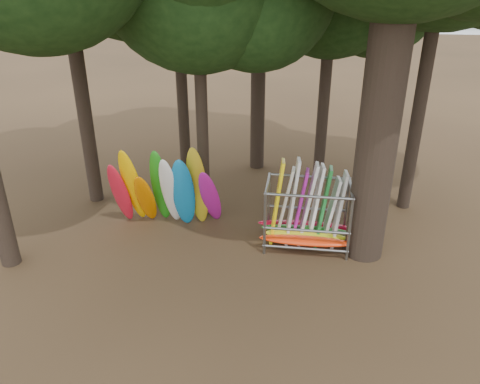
# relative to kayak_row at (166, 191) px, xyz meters

# --- Properties ---
(ground) EXTENTS (120.00, 120.00, 0.00)m
(ground) POSITION_rel_kayak_row_xyz_m (2.52, -1.23, -1.39)
(ground) COLOR #47331E
(ground) RESTS_ON ground
(lake) EXTENTS (160.00, 160.00, 0.00)m
(lake) POSITION_rel_kayak_row_xyz_m (2.52, 58.77, -1.39)
(lake) COLOR gray
(lake) RESTS_ON ground
(kayak_row) EXTENTS (3.89, 1.81, 3.25)m
(kayak_row) POSITION_rel_kayak_row_xyz_m (0.00, 0.00, 0.00)
(kayak_row) COLOR red
(kayak_row) RESTS_ON ground
(storage_rack) EXTENTS (3.25, 1.53, 2.92)m
(storage_rack) POSITION_rel_kayak_row_xyz_m (4.77, -0.47, -0.37)
(storage_rack) COLOR slate
(storage_rack) RESTS_ON ground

